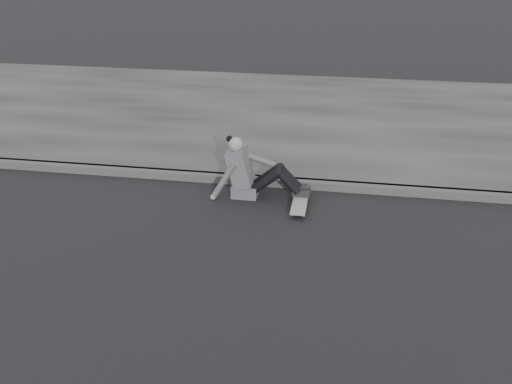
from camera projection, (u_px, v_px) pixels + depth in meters
ground at (210, 283)px, 6.16m from camera, size 80.00×80.00×0.00m
curb at (251, 180)px, 8.43m from camera, size 24.00×0.16×0.12m
sidewalk at (277, 116)px, 11.11m from camera, size 24.00×6.00×0.12m
skateboard at (300, 202)px, 7.75m from camera, size 0.20×0.78×0.09m
seated_woman at (250, 172)px, 7.95m from camera, size 1.38×0.46×0.88m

